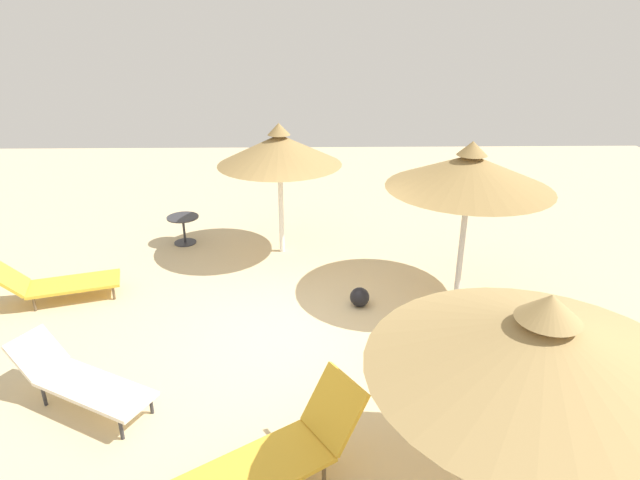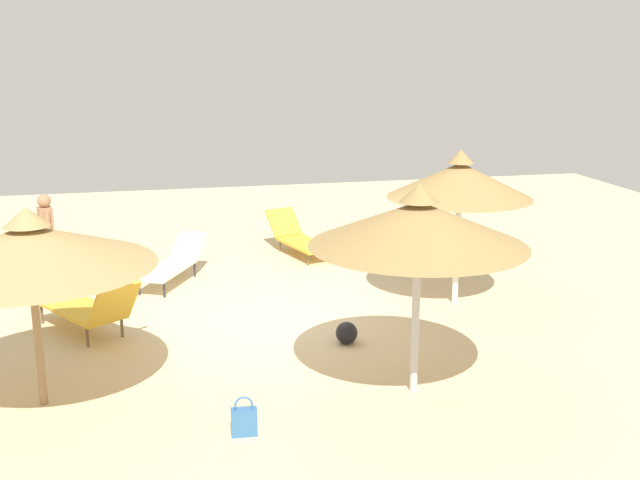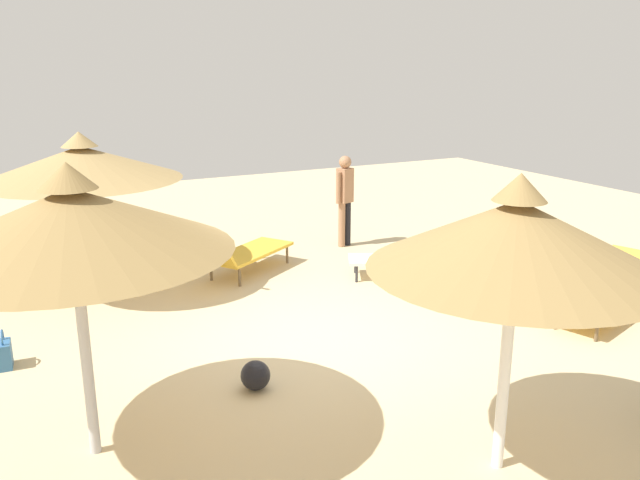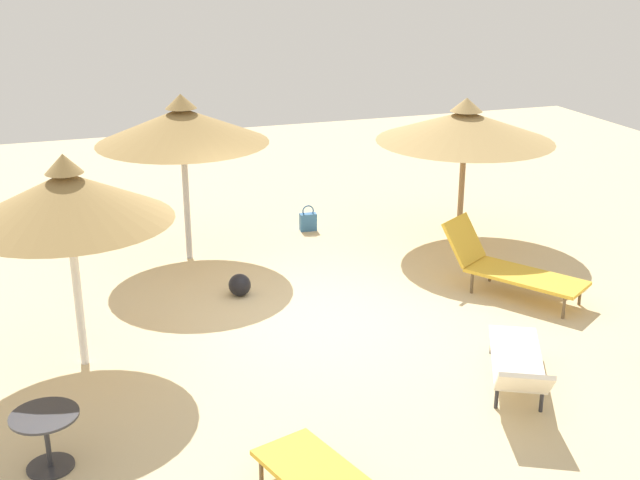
{
  "view_description": "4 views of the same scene",
  "coord_description": "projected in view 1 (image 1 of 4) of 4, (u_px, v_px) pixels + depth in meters",
  "views": [
    {
      "loc": [
        6.94,
        0.17,
        4.43
      ],
      "look_at": [
        -0.45,
        0.32,
        1.29
      ],
      "focal_mm": 30.09,
      "sensor_mm": 36.0,
      "label": 1
    },
    {
      "loc": [
        1.98,
        11.12,
        4.21
      ],
      "look_at": [
        -0.63,
        -0.4,
        1.21
      ],
      "focal_mm": 43.48,
      "sensor_mm": 36.0,
      "label": 2
    },
    {
      "loc": [
        -6.57,
        3.19,
        3.39
      ],
      "look_at": [
        -0.82,
        0.25,
        1.6
      ],
      "focal_mm": 36.12,
      "sensor_mm": 36.0,
      "label": 3
    },
    {
      "loc": [
        -3.08,
        -9.55,
        4.73
      ],
      "look_at": [
        0.08,
        -0.24,
        1.16
      ],
      "focal_mm": 45.96,
      "sensor_mm": 36.0,
      "label": 4
    }
  ],
  "objects": [
    {
      "name": "ground",
      "position": [
        300.0,
        333.0,
        8.14
      ],
      "size": [
        24.0,
        24.0,
        0.1
      ],
      "primitive_type": "cube",
      "color": "beige"
    },
    {
      "name": "parasol_umbrella_edge",
      "position": [
        279.0,
        150.0,
        10.01
      ],
      "size": [
        2.36,
        2.36,
        2.57
      ],
      "color": "white",
      "rests_on": "ground"
    },
    {
      "name": "parasol_umbrella_front",
      "position": [
        470.0,
        171.0,
        8.37
      ],
      "size": [
        2.63,
        2.63,
        2.62
      ],
      "color": "#B2B2B7",
      "rests_on": "ground"
    },
    {
      "name": "parasol_umbrella_near_right",
      "position": [
        543.0,
        345.0,
        4.32
      ],
      "size": [
        2.89,
        2.89,
        2.42
      ],
      "color": "olive",
      "rests_on": "ground"
    },
    {
      "name": "lounge_chair_near_left",
      "position": [
        79.0,
        379.0,
        6.47
      ],
      "size": [
        1.4,
        1.98,
        0.72
      ],
      "color": "silver",
      "rests_on": "ground"
    },
    {
      "name": "lounge_chair_far_left",
      "position": [
        54.0,
        282.0,
        8.83
      ],
      "size": [
        1.18,
        2.02,
        0.79
      ],
      "color": "gold",
      "rests_on": "ground"
    },
    {
      "name": "lounge_chair_center",
      "position": [
        275.0,
        454.0,
        5.27
      ],
      "size": [
        1.67,
        2.07,
        0.97
      ],
      "color": "gold",
      "rests_on": "ground"
    },
    {
      "name": "handbag",
      "position": [
        549.0,
        360.0,
        7.12
      ],
      "size": [
        0.3,
        0.17,
        0.46
      ],
      "color": "#336699",
      "rests_on": "ground"
    },
    {
      "name": "side_table_round",
      "position": [
        184.0,
        225.0,
        11.04
      ],
      "size": [
        0.65,
        0.65,
        0.59
      ],
      "color": "#2D2D33",
      "rests_on": "ground"
    },
    {
      "name": "beach_ball",
      "position": [
        360.0,
        297.0,
        8.73
      ],
      "size": [
        0.32,
        0.32,
        0.32
      ],
      "primitive_type": "sphere",
      "color": "black",
      "rests_on": "ground"
    }
  ]
}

